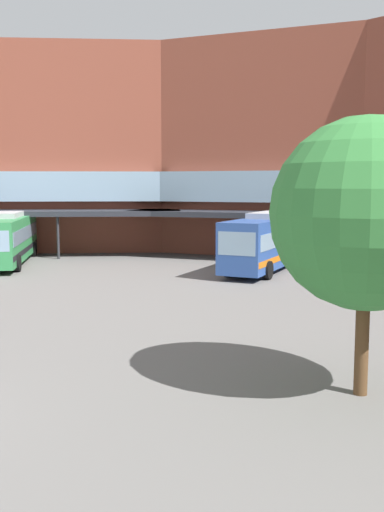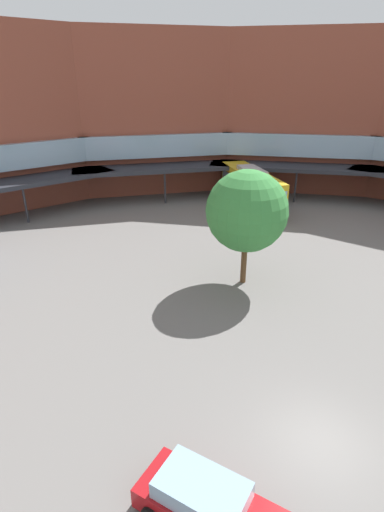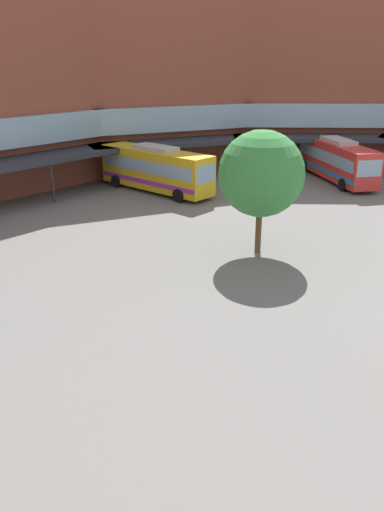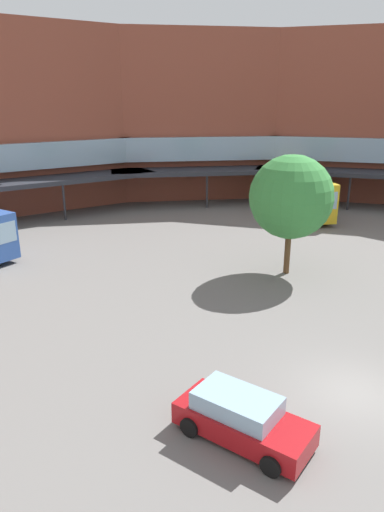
{
  "view_description": "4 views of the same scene",
  "coord_description": "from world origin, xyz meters",
  "views": [
    {
      "loc": [
        15.14,
        0.24,
        5.54
      ],
      "look_at": [
        -2.88,
        10.89,
        3.0
      ],
      "focal_mm": 41.6,
      "sensor_mm": 36.0,
      "label": 1
    },
    {
      "loc": [
        -8.93,
        -7.3,
        12.23
      ],
      "look_at": [
        0.16,
        10.84,
        3.08
      ],
      "focal_mm": 28.06,
      "sensor_mm": 36.0,
      "label": 2
    },
    {
      "loc": [
        -23.37,
        1.18,
        11.22
      ],
      "look_at": [
        -2.28,
        12.72,
        1.83
      ],
      "focal_mm": 36.4,
      "sensor_mm": 36.0,
      "label": 3
    },
    {
      "loc": [
        -11.1,
        -11.78,
        10.47
      ],
      "look_at": [
        -2.57,
        10.22,
        2.46
      ],
      "focal_mm": 33.18,
      "sensor_mm": 36.0,
      "label": 4
    }
  ],
  "objects": [
    {
      "name": "plaza_tree",
      "position": [
        4.35,
        11.81,
        4.79
      ],
      "size": [
        4.99,
        4.99,
        7.29
      ],
      "color": "brown",
      "rests_on": "ground"
    },
    {
      "name": "bus_2",
      "position": [
        13.91,
        25.11,
        2.01
      ],
      "size": [
        5.03,
        11.56,
        3.97
      ],
      "rotation": [
        0.0,
        0.0,
        4.48
      ],
      "color": "gold",
      "rests_on": "ground"
    },
    {
      "name": "bus_1",
      "position": [
        25.79,
        12.61,
        1.97
      ],
      "size": [
        10.72,
        9.69,
        3.89
      ],
      "rotation": [
        0.0,
        0.0,
        3.85
      ],
      "color": "red",
      "rests_on": "ground"
    },
    {
      "name": "station_building",
      "position": [
        0.0,
        21.06,
        7.98
      ],
      "size": [
        81.9,
        50.08,
        16.79
      ],
      "color": "brown",
      "rests_on": "ground"
    }
  ]
}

